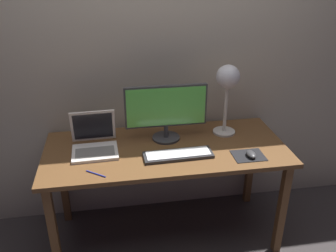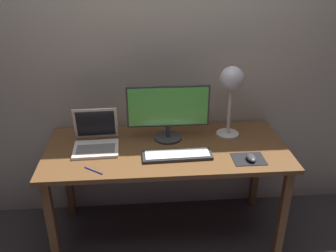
# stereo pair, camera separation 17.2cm
# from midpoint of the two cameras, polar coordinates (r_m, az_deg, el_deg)

# --- Properties ---
(ground_plane) EXTENTS (4.80, 4.80, 0.00)m
(ground_plane) POSITION_cam_midpoint_polar(r_m,az_deg,el_deg) (2.83, 1.60, -16.59)
(ground_plane) COLOR #383333
(ground_plane) RESTS_ON ground
(back_wall) EXTENTS (4.80, 0.06, 2.60)m
(back_wall) POSITION_cam_midpoint_polar(r_m,az_deg,el_deg) (2.57, 1.01, 12.03)
(back_wall) COLOR #B2A893
(back_wall) RESTS_ON ground
(desk) EXTENTS (1.60, 0.70, 0.74)m
(desk) POSITION_cam_midpoint_polar(r_m,az_deg,el_deg) (2.44, 1.79, -5.03)
(desk) COLOR brown
(desk) RESTS_ON ground
(monitor) EXTENTS (0.55, 0.19, 0.39)m
(monitor) POSITION_cam_midpoint_polar(r_m,az_deg,el_deg) (2.41, 2.06, 2.61)
(monitor) COLOR #38383A
(monitor) RESTS_ON desk
(keyboard_main) EXTENTS (0.44, 0.15, 0.03)m
(keyboard_main) POSITION_cam_midpoint_polar(r_m,az_deg,el_deg) (2.29, 3.63, -4.66)
(keyboard_main) COLOR #28282B
(keyboard_main) RESTS_ON desk
(laptop) EXTENTS (0.30, 0.29, 0.25)m
(laptop) POSITION_cam_midpoint_polar(r_m,az_deg,el_deg) (2.41, -9.36, -1.73)
(laptop) COLOR silver
(laptop) RESTS_ON desk
(desk_lamp) EXTENTS (0.16, 0.16, 0.50)m
(desk_lamp) POSITION_cam_midpoint_polar(r_m,az_deg,el_deg) (2.46, 12.00, 6.43)
(desk_lamp) COLOR beige
(desk_lamp) RESTS_ON desk
(mousepad) EXTENTS (0.20, 0.16, 0.00)m
(mousepad) POSITION_cam_midpoint_polar(r_m,az_deg,el_deg) (2.34, 14.71, -5.11)
(mousepad) COLOR black
(mousepad) RESTS_ON desk
(mouse) EXTENTS (0.06, 0.10, 0.03)m
(mouse) POSITION_cam_midpoint_polar(r_m,az_deg,el_deg) (2.32, 15.11, -4.91)
(mouse) COLOR #38383A
(mouse) RESTS_ON mousepad
(pen) EXTENTS (0.12, 0.09, 0.01)m
(pen) POSITION_cam_midpoint_polar(r_m,az_deg,el_deg) (2.18, -9.51, -6.99)
(pen) COLOR #2633A5
(pen) RESTS_ON desk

